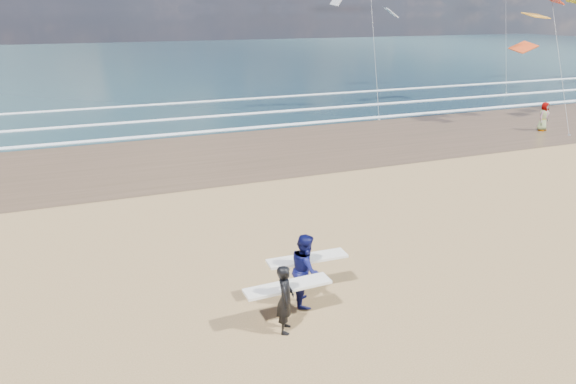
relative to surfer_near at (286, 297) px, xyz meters
name	(u,v)px	position (x,y,z in m)	size (l,w,h in m)	color
wet_sand_strip	(461,127)	(19.09, 16.99, -0.89)	(220.00, 12.00, 0.01)	#4B3B28
ocean	(236,58)	(19.09, 70.99, -0.89)	(220.00, 100.00, 0.02)	#182E36
foam_breakers	(381,102)	(19.09, 27.09, -0.85)	(220.00, 11.70, 0.05)	white
surfer_near	(286,297)	(0.00, 0.00, 0.00)	(2.21, 1.02, 1.76)	black
surfer_far	(306,269)	(0.95, 0.98, 0.10)	(2.22, 1.22, 1.97)	#0D1048
beachgoer_0	(544,116)	(23.31, 14.33, 0.02)	(0.90, 0.59, 1.84)	#41342F
kite_0	(557,39)	(24.48, 15.38, 4.71)	(6.90, 4.86, 9.45)	slate
kite_1	(374,37)	(15.86, 23.47, 4.66)	(5.45, 4.70, 10.23)	slate
kite_5	(506,3)	(33.18, 29.49, 7.08)	(4.58, 4.60, 15.52)	slate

